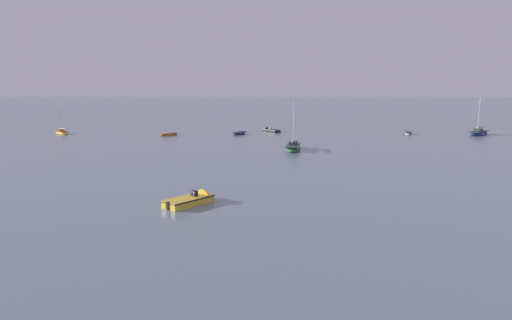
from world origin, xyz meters
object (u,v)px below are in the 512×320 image
object	(u,v)px
sailboat_moored_1	(293,148)
motorboat_moored_1	(195,200)
rowboat_moored_3	(239,133)
rowboat_moored_2	(408,133)
sailboat_moored_0	(62,133)
motorboat_moored_0	(270,131)
rowboat_moored_0	(169,135)
sailboat_moored_2	(479,133)

from	to	relation	value
sailboat_moored_1	motorboat_moored_1	bearing A→B (deg)	169.97
sailboat_moored_1	rowboat_moored_3	distance (m)	21.88
motorboat_moored_1	rowboat_moored_2	size ratio (longest dim) A/B	1.28
sailboat_moored_0	rowboat_moored_2	size ratio (longest dim) A/B	1.52
sailboat_moored_0	rowboat_moored_3	xyz separation A→B (m)	(33.19, -0.51, -0.06)
sailboat_moored_1	rowboat_moored_2	size ratio (longest dim) A/B	2.10
motorboat_moored_1	rowboat_moored_2	xyz separation A→B (m)	(32.41, 49.27, -0.07)
rowboat_moored_2	motorboat_moored_0	bearing A→B (deg)	96.81
sailboat_moored_0	sailboat_moored_1	xyz separation A→B (m)	(41.63, -20.70, 0.09)
sailboat_moored_1	sailboat_moored_0	bearing A→B (deg)	72.07
rowboat_moored_0	rowboat_moored_2	xyz separation A→B (m)	(44.06, 2.78, -0.02)
sailboat_moored_2	motorboat_moored_0	bearing A→B (deg)	-52.20
motorboat_moored_0	rowboat_moored_3	size ratio (longest dim) A/B	1.00
rowboat_moored_2	sailboat_moored_1	bearing A→B (deg)	148.19
rowboat_moored_2	sailboat_moored_2	distance (m)	12.43
sailboat_moored_0	rowboat_moored_0	size ratio (longest dim) A/B	1.45
rowboat_moored_0	rowboat_moored_3	size ratio (longest dim) A/B	0.89
motorboat_moored_1	sailboat_moored_1	bearing A→B (deg)	21.81
rowboat_moored_3	sailboat_moored_1	bearing A→B (deg)	47.09
rowboat_moored_0	sailboat_moored_2	xyz separation A→B (m)	(56.42, 1.48, 0.16)
rowboat_moored_0	rowboat_moored_3	world-z (taller)	rowboat_moored_3
motorboat_moored_0	motorboat_moored_1	distance (m)	53.70
rowboat_moored_2	rowboat_moored_3	xyz separation A→B (m)	(-31.38, -0.86, 0.03)
rowboat_moored_3	rowboat_moored_0	bearing A→B (deg)	-56.96
sailboat_moored_0	sailboat_moored_2	world-z (taller)	sailboat_moored_2
sailboat_moored_0	rowboat_moored_2	world-z (taller)	sailboat_moored_0
sailboat_moored_0	motorboat_moored_1	bearing A→B (deg)	169.01
sailboat_moored_0	rowboat_moored_2	distance (m)	64.57
sailboat_moored_1	rowboat_moored_2	distance (m)	31.13
motorboat_moored_0	motorboat_moored_1	bearing A→B (deg)	132.51
motorboat_moored_1	sailboat_moored_2	xyz separation A→B (m)	(44.77, 47.97, 0.10)
motorboat_moored_1	rowboat_moored_3	distance (m)	48.43
motorboat_moored_1	sailboat_moored_1	size ratio (longest dim) A/B	0.61
motorboat_moored_0	rowboat_moored_2	bearing A→B (deg)	-139.15
motorboat_moored_1	rowboat_moored_3	size ratio (longest dim) A/B	1.08
motorboat_moored_0	sailboat_moored_1	world-z (taller)	sailboat_moored_1
motorboat_moored_0	sailboat_moored_2	xyz separation A→B (m)	(38.05, -5.30, 0.12)
motorboat_moored_0	rowboat_moored_2	distance (m)	26.00
rowboat_moored_3	rowboat_moored_2	bearing A→B (deg)	115.97
sailboat_moored_0	rowboat_moored_0	bearing A→B (deg)	-141.09
motorboat_moored_0	motorboat_moored_1	xyz separation A→B (m)	(-6.72, -53.27, 0.02)
sailboat_moored_2	sailboat_moored_0	bearing A→B (deg)	-44.98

